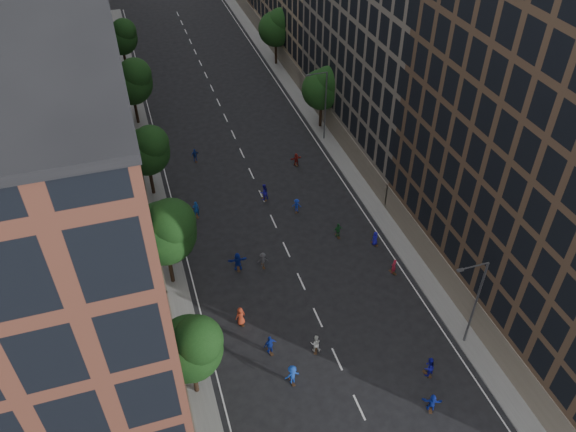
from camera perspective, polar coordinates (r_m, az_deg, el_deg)
The scene contains 32 objects.
ground at distance 64.61m, azimuth -3.63°, elevation 4.09°, with size 240.00×240.00×0.00m, color black.
sidewalk_left at distance 69.65m, azimuth -14.87°, elevation 5.69°, with size 4.00×105.00×0.15m, color slate.
sidewalk_right at distance 73.67m, azimuth 4.01°, elevation 9.00°, with size 4.00×105.00×0.15m, color slate.
bldg_left_a at distance 32.37m, azimuth -24.85°, elevation -8.97°, with size 14.00×22.00×30.00m, color brown.
bldg_left_b at distance 51.10m, azimuth -24.50°, elevation 12.49°, with size 14.00×26.00×34.00m, color #8E795D.
bldg_left_c at distance 73.50m, azimuth -23.28°, elevation 17.97°, with size 14.00×20.00×28.00m, color brown.
bldg_right_b at distance 66.77m, azimuth 11.83°, elevation 20.53°, with size 14.00×28.00×33.00m, color #685F56.
tree_left_1 at distance 40.58m, azimuth -9.74°, elevation -12.91°, with size 4.80×4.80×8.21m.
tree_left_2 at distance 48.41m, azimuth -12.27°, elevation -1.40°, with size 5.60×5.60×9.45m.
tree_left_3 at distance 60.13m, azimuth -14.09°, elevation 6.58°, with size 5.00×5.00×8.58m.
tree_left_4 at distance 74.10m, azimuth -15.56°, elevation 13.11°, with size 5.40×5.40×9.08m.
tree_left_5 at distance 89.03m, azimuth -16.54°, elevation 17.11°, with size 4.80×4.80×8.33m.
tree_right_a at distance 71.11m, azimuth 3.64°, elevation 12.92°, with size 5.00×5.00×8.39m.
tree_right_b at distance 88.34m, azimuth -1.12°, elevation 18.67°, with size 5.20×5.20×8.83m.
streetlamp_near at distance 45.61m, azimuth 18.41°, elevation -8.04°, with size 2.64×0.22×9.06m.
streetlamp_far at distance 68.63m, azimuth 3.65°, elevation 11.45°, with size 2.64×0.22×9.06m.
skater_2 at distance 45.95m, azimuth 14.12°, elevation -14.68°, with size 0.92×0.72×1.89m, color #1413A1.
skater_3 at distance 44.29m, azimuth 0.42°, elevation -15.86°, with size 1.18×0.68×1.83m, color #153EAB.
skater_4 at distance 45.94m, azimuth -1.84°, elevation -12.96°, with size 1.10×0.46×1.87m, color navy.
skater_5 at distance 44.37m, azimuth 14.41°, elevation -17.90°, with size 1.50×0.48×1.61m, color #13289D.
skater_6 at distance 47.96m, azimuth -4.84°, elevation -10.13°, with size 0.90×0.58×1.84m, color #A2321B.
skater_7 at distance 52.91m, azimuth 10.68°, elevation -5.09°, with size 0.58×0.38×1.58m, color maroon.
skater_8 at distance 46.12m, azimuth 2.82°, elevation -12.84°, with size 0.84×0.66×1.74m, color silver.
skater_9 at distance 52.65m, azimuth -2.56°, elevation -4.52°, with size 1.03×0.59×1.59m, color #3F4045.
skater_10 at distance 55.94m, azimuth 5.11°, elevation -1.49°, with size 0.94×0.39×1.61m, color #1D602A.
skater_11 at distance 52.41m, azimuth -5.13°, elevation -4.67°, with size 1.79×0.57×1.93m, color navy.
skater_12 at distance 55.54m, azimuth 8.84°, elevation -2.29°, with size 0.74×0.48×1.51m, color #17139C.
skater_13 at distance 58.86m, azimuth -9.33°, elevation 0.67°, with size 0.68×0.45×1.88m, color #123F94.
skater_14 at distance 60.39m, azimuth -2.46°, elevation 2.40°, with size 0.93×0.73×1.92m, color #1B14A3.
skater_15 at distance 58.87m, azimuth 0.89°, elevation 1.06°, with size 0.98×0.56×1.52m, color #142FA7.
skater_16 at distance 67.43m, azimuth -9.42°, elevation 6.09°, with size 0.94×0.39×1.60m, color navy.
skater_17 at distance 65.87m, azimuth 0.84°, elevation 5.75°, with size 1.40×0.45×1.51m, color #A3211B.
Camera 1 is at (-11.99, -11.34, 37.34)m, focal length 35.00 mm.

